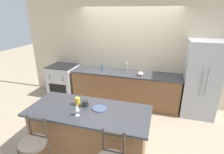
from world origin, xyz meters
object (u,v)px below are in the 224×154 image
at_px(tumbler_cup, 78,101).
at_px(dinner_plate, 100,108).
at_px(soap_bottle, 103,67).
at_px(coffee_mug, 85,104).
at_px(wine_glass, 77,108).
at_px(pumpkin_decoration, 140,74).
at_px(bar_stool_near, 35,149).
at_px(oven_range, 64,81).
at_px(refrigerator, 201,80).

bearing_deg(tumbler_cup, dinner_plate, -1.46).
bearing_deg(soap_bottle, coffee_mug, -79.36).
bearing_deg(wine_glass, pumpkin_decoration, 72.04).
bearing_deg(bar_stool_near, tumbler_cup, 65.69).
relative_size(dinner_plate, pumpkin_decoration, 1.80).
height_order(oven_range, pumpkin_decoration, pumpkin_decoration).
distance_m(dinner_plate, tumbler_cup, 0.39).
xyz_separation_m(refrigerator, dinner_plate, (-1.80, -1.91, 0.03)).
height_order(refrigerator, dinner_plate, refrigerator).
bearing_deg(tumbler_cup, oven_range, 127.18).
distance_m(refrigerator, pumpkin_decoration, 1.39).
distance_m(bar_stool_near, pumpkin_decoration, 2.79).
distance_m(wine_glass, tumbler_cup, 0.32).
relative_size(bar_stool_near, pumpkin_decoration, 7.55).
bearing_deg(coffee_mug, dinner_plate, -1.95).
relative_size(oven_range, pumpkin_decoration, 6.89).
bearing_deg(wine_glass, bar_stool_near, -135.99).
height_order(dinner_plate, tumbler_cup, tumbler_cup).
bearing_deg(refrigerator, pumpkin_decoration, -175.17).
distance_m(bar_stool_near, wine_glass, 0.81).
relative_size(refrigerator, coffee_mug, 14.41).
height_order(bar_stool_near, dinner_plate, bar_stool_near).
bearing_deg(dinner_plate, pumpkin_decoration, 76.92).
distance_m(bar_stool_near, coffee_mug, 0.96).
bearing_deg(dinner_plate, oven_range, 133.78).
bearing_deg(pumpkin_decoration, refrigerator, 4.83).
bearing_deg(pumpkin_decoration, oven_range, 177.09).
bearing_deg(tumbler_cup, bar_stool_near, -114.31).
bearing_deg(soap_bottle, pumpkin_decoration, -11.52).
xyz_separation_m(wine_glass, tumbler_cup, (-0.13, 0.28, -0.06)).
height_order(oven_range, bar_stool_near, bar_stool_near).
height_order(tumbler_cup, pumpkin_decoration, tumbler_cup).
xyz_separation_m(refrigerator, bar_stool_near, (-2.52, -2.63, -0.34)).
bearing_deg(tumbler_cup, wine_glass, -64.68).
relative_size(dinner_plate, tumbler_cup, 1.79).
bearing_deg(tumbler_cup, coffee_mug, -0.51).
bearing_deg(wine_glass, refrigerator, 46.79).
height_order(refrigerator, coffee_mug, refrigerator).
bearing_deg(pumpkin_decoration, soap_bottle, 168.48).
bearing_deg(bar_stool_near, refrigerator, 46.30).
distance_m(bar_stool_near, soap_bottle, 2.76).
xyz_separation_m(pumpkin_decoration, soap_bottle, (-1.05, 0.21, 0.02)).
xyz_separation_m(bar_stool_near, pumpkin_decoration, (1.14, 2.52, 0.39)).
bearing_deg(dinner_plate, coffee_mug, 178.05).
bearing_deg(oven_range, wine_glass, -54.20).
distance_m(oven_range, soap_bottle, 1.30).
bearing_deg(bar_stool_near, soap_bottle, 88.11).
height_order(dinner_plate, wine_glass, wine_glass).
relative_size(bar_stool_near, wine_glass, 5.62).
distance_m(refrigerator, coffee_mug, 2.80).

